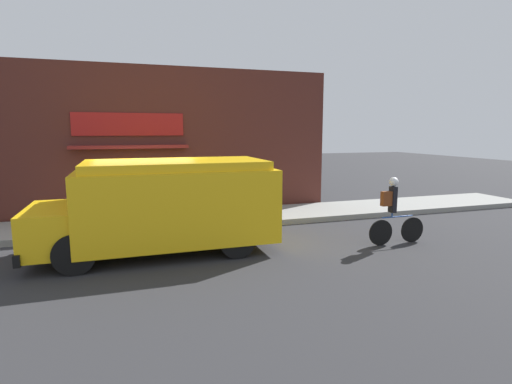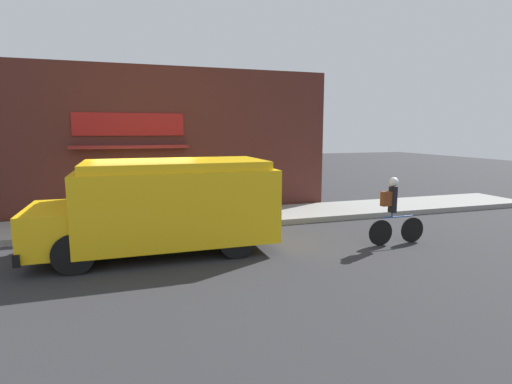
% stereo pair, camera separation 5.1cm
% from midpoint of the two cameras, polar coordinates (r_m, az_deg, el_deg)
% --- Properties ---
extents(ground_plane, '(70.00, 70.00, 0.00)m').
position_cam_midpoint_polar(ground_plane, '(11.35, -15.40, -6.08)').
color(ground_plane, '#2B2B2D').
extents(sidewalk, '(28.00, 2.31, 0.17)m').
position_cam_midpoint_polar(sidewalk, '(12.45, -15.69, -4.38)').
color(sidewalk, gray).
rests_on(sidewalk, ground_plane).
extents(storefront, '(13.03, 0.74, 4.92)m').
position_cam_midpoint_polar(storefront, '(13.50, -16.41, 6.77)').
color(storefront, '#4C231E').
rests_on(storefront, ground_plane).
extents(school_bus, '(5.45, 2.79, 2.16)m').
position_cam_midpoint_polar(school_bus, '(9.60, -12.97, -1.69)').
color(school_bus, yellow).
rests_on(school_bus, ground_plane).
extents(cyclist, '(1.60, 0.23, 1.71)m').
position_cam_midpoint_polar(cyclist, '(10.56, 18.94, -2.64)').
color(cyclist, black).
rests_on(cyclist, ground_plane).
extents(trash_bin, '(0.57, 0.57, 0.83)m').
position_cam_midpoint_polar(trash_bin, '(13.05, -11.77, -1.38)').
color(trash_bin, '#2D5138').
rests_on(trash_bin, sidewalk).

